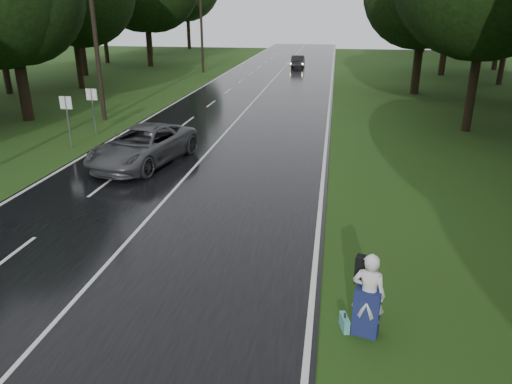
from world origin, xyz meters
TOP-DOWN VIEW (x-y plane):
  - ground at (0.00, 0.00)m, footprint 160.00×160.00m
  - road at (0.00, 20.00)m, footprint 12.00×140.00m
  - lane_center at (0.00, 20.00)m, footprint 0.12×140.00m
  - grey_car at (-2.44, 11.15)m, footprint 4.05×6.60m
  - far_car at (1.60, 50.81)m, footprint 1.56×4.26m
  - hitchhiker at (7.03, 0.11)m, footprint 0.82×0.78m
  - suitcase at (6.57, 0.17)m, footprint 0.25×0.48m
  - utility_pole_mid at (-8.50, 19.71)m, footprint 1.80×0.28m
  - utility_pole_far at (-8.50, 44.32)m, footprint 1.80×0.28m
  - road_sign_a at (-7.20, 13.20)m, footprint 0.64×0.10m
  - road_sign_b at (-7.20, 15.92)m, footprint 0.63×0.10m
  - tree_left_d at (-13.34, 18.93)m, footprint 8.47×8.47m
  - tree_left_e at (-16.37, 31.66)m, footprint 8.97×8.97m
  - tree_left_f at (-16.51, 49.25)m, footprint 10.20×10.20m
  - tree_right_d at (13.86, 20.31)m, footprint 9.99×9.99m
  - tree_right_e at (12.76, 33.48)m, footprint 9.01×9.01m
  - tree_right_f at (17.33, 46.10)m, footprint 10.72×10.72m

SIDE VIEW (x-z plane):
  - ground at x=0.00m, z-range 0.00..0.00m
  - utility_pole_mid at x=-8.50m, z-range -5.38..5.38m
  - utility_pole_far at x=-8.50m, z-range -4.99..4.99m
  - road_sign_a at x=-7.20m, z-range -1.33..1.33m
  - road_sign_b at x=-7.20m, z-range -1.31..1.31m
  - tree_left_d at x=-13.34m, z-range -6.61..6.61m
  - tree_left_e at x=-16.37m, z-range -7.01..7.01m
  - tree_left_f at x=-16.51m, z-range -7.97..7.97m
  - tree_right_d at x=13.86m, z-range -7.80..7.80m
  - tree_right_e at x=12.76m, z-range -7.04..7.04m
  - tree_right_f at x=17.33m, z-range -8.37..8.37m
  - road at x=0.00m, z-range 0.00..0.04m
  - lane_center at x=0.00m, z-range 0.04..0.05m
  - suitcase at x=6.57m, z-range 0.00..0.33m
  - far_car at x=1.60m, z-range 0.04..1.43m
  - grey_car at x=-2.44m, z-range 0.04..1.75m
  - hitchhiker at x=7.03m, z-range -0.07..1.92m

